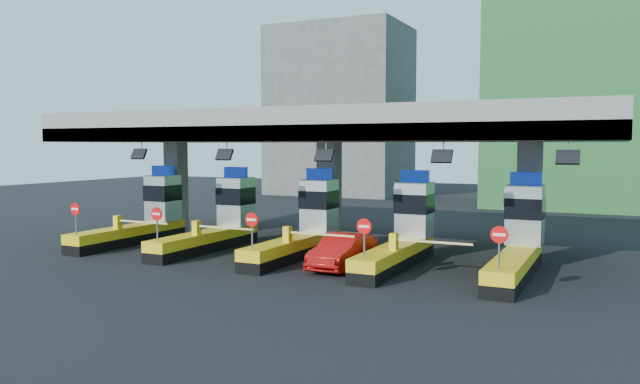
% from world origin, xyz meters
% --- Properties ---
extents(ground, '(120.00, 120.00, 0.00)m').
position_xyz_m(ground, '(0.00, 0.00, 0.00)').
color(ground, black).
rests_on(ground, ground).
extents(toll_canopy, '(28.00, 12.09, 7.00)m').
position_xyz_m(toll_canopy, '(0.00, 2.87, 6.13)').
color(toll_canopy, slate).
rests_on(toll_canopy, ground).
extents(toll_lane_far_left, '(4.43, 8.00, 4.16)m').
position_xyz_m(toll_lane_far_left, '(-10.00, 0.28, 1.40)').
color(toll_lane_far_left, black).
rests_on(toll_lane_far_left, ground).
extents(toll_lane_left, '(4.43, 8.00, 4.16)m').
position_xyz_m(toll_lane_left, '(-5.00, 0.28, 1.40)').
color(toll_lane_left, black).
rests_on(toll_lane_left, ground).
extents(toll_lane_center, '(4.43, 8.00, 4.16)m').
position_xyz_m(toll_lane_center, '(0.00, 0.28, 1.40)').
color(toll_lane_center, black).
rests_on(toll_lane_center, ground).
extents(toll_lane_right, '(4.43, 8.00, 4.16)m').
position_xyz_m(toll_lane_right, '(5.00, 0.28, 1.40)').
color(toll_lane_right, black).
rests_on(toll_lane_right, ground).
extents(toll_lane_far_right, '(4.43, 8.00, 4.16)m').
position_xyz_m(toll_lane_far_right, '(10.00, 0.28, 1.40)').
color(toll_lane_far_right, black).
rests_on(toll_lane_far_right, ground).
extents(bg_building_scaffold, '(18.00, 12.00, 28.00)m').
position_xyz_m(bg_building_scaffold, '(12.00, 32.00, 14.00)').
color(bg_building_scaffold, '#1E5926').
rests_on(bg_building_scaffold, ground).
extents(bg_building_concrete, '(14.00, 10.00, 18.00)m').
position_xyz_m(bg_building_concrete, '(-14.00, 36.00, 9.00)').
color(bg_building_concrete, '#4C4C49').
rests_on(bg_building_concrete, ground).
extents(red_car, '(1.58, 4.51, 1.49)m').
position_xyz_m(red_car, '(2.95, -1.94, 0.74)').
color(red_car, '#AB0E0D').
rests_on(red_car, ground).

